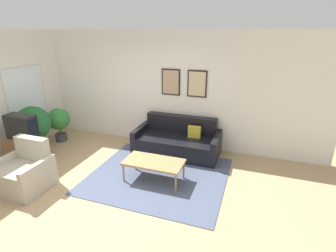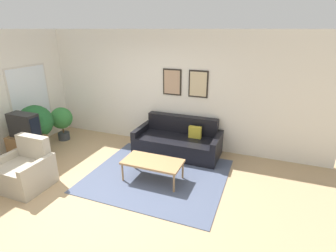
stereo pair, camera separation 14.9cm
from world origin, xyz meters
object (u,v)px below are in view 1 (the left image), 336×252
object	(u,v)px
couch	(178,141)
potted_plant_tall	(33,124)
armchair	(25,173)
tv	(22,127)
coffee_table	(154,163)

from	to	relation	value
couch	potted_plant_tall	world-z (taller)	potted_plant_tall
couch	potted_plant_tall	bearing A→B (deg)	-158.35
armchair	potted_plant_tall	size ratio (longest dim) A/B	0.78
couch	potted_plant_tall	size ratio (longest dim) A/B	1.68
couch	tv	bearing A→B (deg)	-152.22
couch	tv	xyz separation A→B (m)	(-2.89, -1.52, 0.54)
tv	armchair	world-z (taller)	tv
coffee_table	potted_plant_tall	distance (m)	2.92
couch	tv	distance (m)	3.31
couch	armchair	distance (m)	3.12
coffee_table	armchair	world-z (taller)	armchair
couch	armchair	world-z (taller)	armchair
couch	armchair	size ratio (longest dim) A/B	2.16
coffee_table	armchair	xyz separation A→B (m)	(-2.06, -1.01, -0.07)
tv	armchair	bearing A→B (deg)	-44.96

